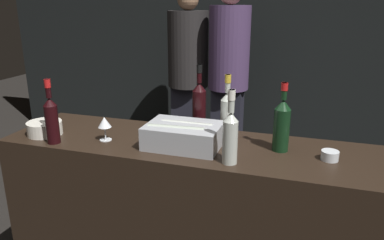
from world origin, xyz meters
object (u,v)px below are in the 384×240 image
(red_wine_bottle_black_foil, at_px, (199,105))
(bowl_white, at_px, (45,128))
(person_blond_tee, at_px, (229,71))
(red_wine_bottle_burgundy, at_px, (282,123))
(wine_glass, at_px, (105,123))
(white_wine_bottle, at_px, (230,134))
(person_in_hoodie, at_px, (188,70))
(ice_bin_with_bottles, at_px, (183,134))
(red_wine_bottle_tall, at_px, (51,118))
(rose_wine_bottle, at_px, (227,113))
(candle_votive, at_px, (330,155))

(red_wine_bottle_black_foil, bearing_deg, bowl_white, -158.94)
(bowl_white, height_order, person_blond_tee, person_blond_tee)
(red_wine_bottle_burgundy, bearing_deg, bowl_white, -172.76)
(wine_glass, bearing_deg, red_wine_bottle_burgundy, 8.80)
(red_wine_bottle_burgundy, height_order, white_wine_bottle, white_wine_bottle)
(red_wine_bottle_black_foil, distance_m, person_blond_tee, 1.58)
(person_blond_tee, bearing_deg, wine_glass, 60.71)
(red_wine_bottle_burgundy, relative_size, red_wine_bottle_black_foil, 0.89)
(person_in_hoodie, bearing_deg, ice_bin_with_bottles, -51.39)
(ice_bin_with_bottles, distance_m, red_wine_bottle_tall, 0.68)
(bowl_white, xyz_separation_m, red_wine_bottle_burgundy, (1.27, 0.16, 0.10))
(bowl_white, height_order, wine_glass, wine_glass)
(wine_glass, relative_size, red_wine_bottle_burgundy, 0.38)
(bowl_white, height_order, red_wine_bottle_tall, red_wine_bottle_tall)
(red_wine_bottle_tall, distance_m, red_wine_bottle_black_foil, 0.78)
(ice_bin_with_bottles, relative_size, rose_wine_bottle, 1.07)
(bowl_white, distance_m, wine_glass, 0.37)
(red_wine_bottle_tall, xyz_separation_m, white_wine_bottle, (0.93, 0.03, 0.00))
(bowl_white, xyz_separation_m, person_in_hoodie, (0.17, 2.01, -0.01))
(ice_bin_with_bottles, xyz_separation_m, red_wine_bottle_black_foil, (0.01, 0.24, 0.09))
(red_wine_bottle_black_foil, relative_size, person_blond_tee, 0.21)
(ice_bin_with_bottles, xyz_separation_m, rose_wine_bottle, (0.18, 0.19, 0.08))
(red_wine_bottle_tall, relative_size, person_in_hoodie, 0.19)
(red_wine_bottle_tall, distance_m, red_wine_bottle_burgundy, 1.17)
(wine_glass, distance_m, person_in_hoodie, 2.00)
(ice_bin_with_bottles, relative_size, white_wine_bottle, 1.09)
(candle_votive, xyz_separation_m, person_blond_tee, (-0.87, 1.77, 0.05))
(candle_votive, height_order, red_wine_bottle_burgundy, red_wine_bottle_burgundy)
(ice_bin_with_bottles, xyz_separation_m, bowl_white, (-0.79, -0.07, -0.02))
(ice_bin_with_bottles, xyz_separation_m, wine_glass, (-0.42, -0.04, 0.03))
(bowl_white, bearing_deg, ice_bin_with_bottles, 4.80)
(candle_votive, xyz_separation_m, white_wine_bottle, (-0.44, -0.17, 0.12))
(wine_glass, relative_size, red_wine_bottle_tall, 0.38)
(candle_votive, relative_size, white_wine_bottle, 0.24)
(wine_glass, xyz_separation_m, white_wine_bottle, (0.69, -0.09, 0.05))
(red_wine_bottle_black_foil, bearing_deg, red_wine_bottle_burgundy, -17.64)
(red_wine_bottle_tall, xyz_separation_m, person_blond_tee, (0.50, 1.97, -0.07))
(bowl_white, relative_size, white_wine_bottle, 0.55)
(wine_glass, xyz_separation_m, person_blond_tee, (0.26, 1.86, -0.03))
(red_wine_bottle_burgundy, height_order, person_blond_tee, person_blond_tee)
(white_wine_bottle, bearing_deg, rose_wine_bottle, 105.21)
(white_wine_bottle, height_order, person_in_hoodie, person_in_hoodie)
(wine_glass, distance_m, red_wine_bottle_black_foil, 0.52)
(wine_glass, bearing_deg, rose_wine_bottle, 20.88)
(ice_bin_with_bottles, distance_m, candle_votive, 0.71)
(red_wine_bottle_burgundy, bearing_deg, person_blond_tee, 110.46)
(red_wine_bottle_burgundy, bearing_deg, rose_wine_bottle, 162.58)
(red_wine_bottle_tall, xyz_separation_m, red_wine_bottle_black_foil, (0.67, 0.40, 0.02))
(red_wine_bottle_burgundy, height_order, rose_wine_bottle, rose_wine_bottle)
(candle_votive, bearing_deg, person_blond_tee, 116.25)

